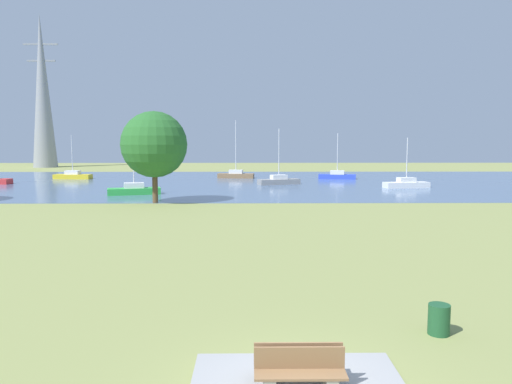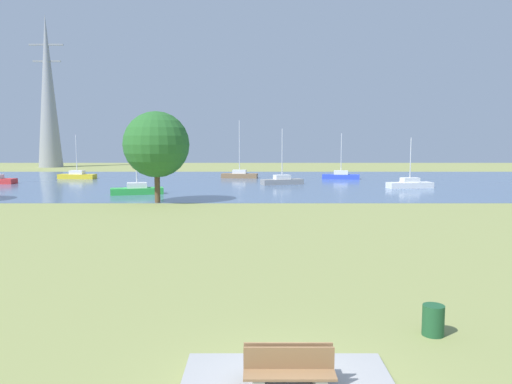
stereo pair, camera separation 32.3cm
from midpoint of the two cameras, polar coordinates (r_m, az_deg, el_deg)
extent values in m
plane|color=#8C9351|center=(31.89, 1.47, -3.14)|extent=(160.00, 160.00, 0.00)
cube|color=#A7A28A|center=(10.89, 1.20, -19.90)|extent=(0.24, 0.44, 0.40)
cube|color=#A7A28A|center=(10.98, 7.86, -19.73)|extent=(0.24, 0.44, 0.40)
cube|color=olive|center=(10.82, 4.55, -18.78)|extent=(1.80, 0.48, 0.05)
cube|color=olive|center=(10.52, 4.66, -18.05)|extent=(1.80, 0.05, 0.44)
cube|color=olive|center=(10.25, 4.86, -20.27)|extent=(1.80, 0.48, 0.05)
cube|color=olive|center=(10.33, 4.76, -18.53)|extent=(1.80, 0.05, 0.44)
cylinder|color=#1E512D|center=(14.08, 20.40, -13.70)|extent=(0.56, 0.56, 0.80)
cube|color=slate|center=(59.69, 0.78, 1.13)|extent=(140.00, 40.00, 0.02)
cube|color=blue|center=(65.65, 9.90, 1.75)|extent=(5.00, 2.44, 0.60)
cube|color=white|center=(65.61, 9.91, 2.23)|extent=(1.98, 1.44, 0.50)
cylinder|color=silver|center=(65.50, 9.95, 4.35)|extent=(0.10, 0.10, 5.36)
cube|color=green|center=(47.58, -13.37, 0.11)|extent=(5.03, 2.71, 0.60)
cube|color=white|center=(47.52, -13.39, 0.77)|extent=(2.03, 1.54, 0.50)
cylinder|color=silver|center=(47.38, -13.45, 3.43)|extent=(0.10, 0.10, 4.93)
cube|color=white|center=(55.01, 17.48, 0.76)|extent=(4.99, 2.33, 0.60)
cube|color=white|center=(54.96, 17.49, 1.34)|extent=(1.97, 1.40, 0.50)
cylinder|color=silver|center=(54.84, 17.56, 3.54)|extent=(0.10, 0.10, 4.73)
cube|color=gray|center=(56.76, 3.18, 1.19)|extent=(5.03, 2.98, 0.60)
cube|color=white|center=(56.72, 3.19, 1.74)|extent=(2.06, 1.63, 0.50)
cylinder|color=silver|center=(56.59, 3.20, 4.39)|extent=(0.10, 0.10, 5.76)
cube|color=brown|center=(66.32, -1.77, 1.88)|extent=(4.95, 2.09, 0.60)
cube|color=white|center=(66.28, -1.77, 2.36)|extent=(1.92, 1.32, 0.50)
cylinder|color=silver|center=(66.15, -1.78, 5.21)|extent=(0.10, 0.10, 7.10)
cube|color=yellow|center=(69.14, -19.80, 1.70)|extent=(4.91, 1.92, 0.60)
cube|color=white|center=(69.11, -19.81, 2.15)|extent=(1.89, 1.25, 0.50)
cylinder|color=silver|center=(69.00, -19.88, 4.08)|extent=(0.10, 0.10, 5.14)
cylinder|color=brown|center=(40.66, -11.09, 0.76)|extent=(0.44, 0.44, 2.87)
sphere|color=#29662B|center=(40.50, -11.19, 5.41)|extent=(5.30, 5.30, 5.30)
cone|color=gray|center=(101.88, -22.79, 10.66)|extent=(4.40, 4.40, 28.38)
cube|color=gray|center=(103.00, -22.99, 15.38)|extent=(6.40, 0.30, 0.30)
cube|color=gray|center=(102.52, -22.92, 13.73)|extent=(5.20, 0.30, 0.30)
camera|label=1|loc=(0.16, -89.65, 0.04)|focal=34.67mm
camera|label=2|loc=(0.16, 90.35, -0.04)|focal=34.67mm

